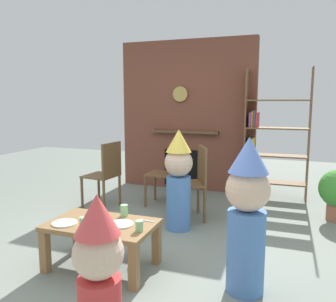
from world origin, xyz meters
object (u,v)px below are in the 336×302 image
Objects in this scene: coffee_table at (102,231)px; child_with_cone_hat at (99,279)px; bookshelf at (271,139)px; dining_chair_left at (106,171)px; paper_cup_center at (139,226)px; paper_plate_front at (121,224)px; birthday_cake_slice at (92,216)px; child_in_pink at (247,212)px; paper_cup_near_left at (124,210)px; dining_chair_right at (195,178)px; paper_cup_near_right at (83,224)px; dining_chair_middle at (168,169)px; paper_plate_rear at (65,223)px; child_by_the_chairs at (179,177)px.

coffee_table is 0.94× the size of child_with_cone_hat.
bookshelf is 2.11× the size of dining_chair_left.
paper_plate_front is (-0.21, 0.08, -0.04)m from paper_cup_center.
dining_chair_left is (-0.69, 1.46, 0.07)m from birthday_cake_slice.
child_in_pink is at bearing 150.87° from dining_chair_left.
paper_cup_near_left is 1.31m from dining_chair_right.
paper_cup_near_right is at bearing 8.88° from child_in_pink.
bookshelf is 3.05m from birthday_cake_slice.
paper_cup_near_right is at bearing -74.02° from birthday_cake_slice.
bookshelf is 19.00× the size of birthday_cake_slice.
dining_chair_middle is at bearing 88.43° from birthday_cake_slice.
birthday_cake_slice is 1.62m from dining_chair_left.
dining_chair_left is (-0.52, 1.61, 0.10)m from paper_plate_rear.
coffee_table is 1.02× the size of dining_chair_left.
dining_chair_left reaches higher than paper_cup_near_right.
child_by_the_chairs reaches higher than paper_cup_center.
paper_cup_near_left is 0.40m from paper_cup_center.
birthday_cake_slice is 0.11× the size of dining_chair_left.
paper_plate_rear is (-0.67, -0.06, -0.04)m from paper_cup_center.
dining_chair_left and dining_chair_right have the same top height.
birthday_cake_slice is (-0.07, 0.23, -0.02)m from paper_cup_near_right.
paper_plate_rear is 1.77m from dining_chair_right.
dining_chair_middle is at bearing -146.84° from bookshelf.
paper_plate_front and paper_plate_rear have the same top height.
bookshelf is 2.11× the size of dining_chair_middle.
paper_plate_rear is at bearing -163.27° from paper_plate_front.
paper_cup_near_left is 1.56m from dining_chair_left.
birthday_cake_slice is 0.09× the size of child_by_the_chairs.
dining_chair_left is 1.00× the size of dining_chair_right.
child_by_the_chairs reaches higher than paper_plate_rear.
bookshelf reaches higher than dining_chair_left.
paper_cup_center is 0.10× the size of dining_chair_middle.
paper_plate_rear is at bearing 4.54° from child_in_pink.
dining_chair_middle reaches higher than paper_plate_rear.
coffee_table is 1.25m from child_in_pink.
paper_plate_front is (0.23, 0.21, -0.05)m from paper_cup_near_right.
dining_chair_right reaches higher than coffee_table.
child_by_the_chairs is at bearing -23.57° from child_with_cone_hat.
child_in_pink is at bearing 6.28° from paper_plate_rear.
bookshelf is at bearing -92.04° from child_in_pink.
paper_plate_front is at bearing 159.75° from paper_cup_center.
child_by_the_chairs is (0.45, 1.06, 0.16)m from birthday_cake_slice.
bookshelf is at bearing 65.73° from coffee_table.
paper_plate_front is at bearing 130.20° from dining_chair_left.
bookshelf is at bearing -147.20° from dining_chair_middle.
birthday_cake_slice is (-1.34, -2.70, -0.45)m from bookshelf.
child_by_the_chairs is 1.26× the size of dining_chair_middle.
paper_cup_center is at bearing -45.78° from paper_cup_near_left.
paper_cup_near_left is at bearing 2.08° from child_by_the_chairs.
birthday_cake_slice is 0.10× the size of child_with_cone_hat.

